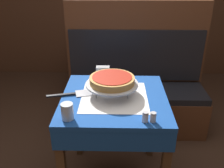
% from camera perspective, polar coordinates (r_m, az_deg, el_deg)
% --- Properties ---
extents(dining_table_front, '(0.69, 0.69, 0.75)m').
position_cam_1_polar(dining_table_front, '(1.70, 0.51, -6.09)').
color(dining_table_front, '#194799').
rests_on(dining_table_front, ground_plane).
extents(dining_table_rear, '(0.70, 0.70, 0.75)m').
position_cam_1_polar(dining_table_rear, '(3.21, -0.55, 9.67)').
color(dining_table_rear, red).
rests_on(dining_table_rear, ground_plane).
extents(booth_bench, '(1.36, 0.46, 1.24)m').
position_cam_1_polar(booth_bench, '(2.52, 5.30, -2.36)').
color(booth_bench, brown).
rests_on(booth_bench, ground_plane).
extents(pizza_pan_stand, '(0.35, 0.35, 0.08)m').
position_cam_1_polar(pizza_pan_stand, '(1.64, 0.03, -0.10)').
color(pizza_pan_stand, '#ADADB2').
rests_on(pizza_pan_stand, dining_table_front).
extents(deep_dish_pizza, '(0.30, 0.30, 0.05)m').
position_cam_1_polar(deep_dish_pizza, '(1.63, 0.03, 0.96)').
color(deep_dish_pizza, '#C68E47').
rests_on(deep_dish_pizza, pizza_pan_stand).
extents(pizza_server, '(0.31, 0.13, 0.01)m').
position_cam_1_polar(pizza_server, '(1.69, -9.07, -2.26)').
color(pizza_server, '#BCBCC1').
rests_on(pizza_server, dining_table_front).
extents(water_glass_near, '(0.07, 0.07, 0.10)m').
position_cam_1_polar(water_glass_near, '(1.41, -10.19, -6.18)').
color(water_glass_near, silver).
rests_on(water_glass_near, dining_table_front).
extents(salt_shaker, '(0.04, 0.04, 0.06)m').
position_cam_1_polar(salt_shaker, '(1.39, 7.62, -7.44)').
color(salt_shaker, silver).
rests_on(salt_shaker, dining_table_front).
extents(pepper_shaker, '(0.03, 0.03, 0.06)m').
position_cam_1_polar(pepper_shaker, '(1.40, 9.38, -7.50)').
color(pepper_shaker, silver).
rests_on(pepper_shaker, dining_table_front).
extents(napkin_holder, '(0.10, 0.05, 0.09)m').
position_cam_1_polar(napkin_holder, '(1.90, -2.09, 2.72)').
color(napkin_holder, '#B2B2B7').
rests_on(napkin_holder, dining_table_front).
extents(condiment_caddy, '(0.14, 0.14, 0.15)m').
position_cam_1_polar(condiment_caddy, '(3.26, -1.54, 12.40)').
color(condiment_caddy, black).
rests_on(condiment_caddy, dining_table_rear).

